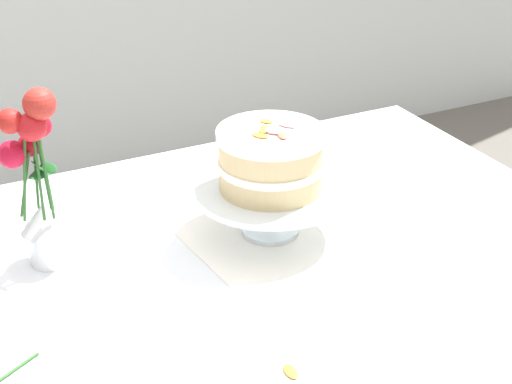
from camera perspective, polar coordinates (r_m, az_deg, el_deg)
name	(u,v)px	position (r m, az deg, el deg)	size (l,w,h in m)	color
dining_table	(250,303)	(1.56, -0.44, -7.71)	(1.40, 1.00, 0.74)	white
linen_napkin	(270,233)	(1.60, 0.99, -2.85)	(0.32, 0.32, 0.00)	white
cake_stand	(271,196)	(1.56, 1.01, -0.26)	(0.29, 0.29, 0.10)	silver
layer_cake	(271,159)	(1.53, 1.04, 2.29)	(0.20, 0.20, 0.12)	beige
flower_vase	(39,182)	(1.47, -14.83, 0.66)	(0.11, 0.10, 0.34)	silver
loose_petal_0	(291,371)	(1.26, 2.42, -12.32)	(0.04, 0.02, 0.00)	orange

